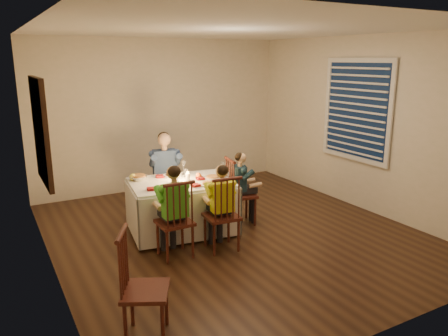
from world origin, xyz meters
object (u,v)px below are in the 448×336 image
chair_extra (148,336)px  child_green (176,256)px  adult (167,213)px  serving_bowl (139,178)px  chair_end (241,223)px  chair_adult (167,213)px  chair_near_right (222,249)px  child_yellow (222,249)px  child_teal (241,223)px  dining_table (181,196)px  chair_near_left (176,256)px

chair_extra → child_green: 1.53m
chair_extra → adult: bearing=2.1°
serving_bowl → chair_end: bearing=-19.9°
chair_adult → chair_near_right: size_ratio=1.00×
child_yellow → serving_bowl: (-0.65, 1.09, 0.72)m
chair_adult → child_teal: bearing=-37.2°
child_teal → dining_table: bearing=90.9°
adult → chair_near_right: bearing=-74.1°
chair_adult → serving_bowl: size_ratio=4.14×
dining_table → adult: 0.89m
dining_table → chair_extra: dining_table is taller
chair_near_left → child_yellow: (0.57, -0.09, 0.00)m
chair_adult → chair_near_right: (0.12, -1.49, 0.00)m
child_teal → child_green: bearing=123.4°
chair_extra → dining_table: bearing=-4.0°
dining_table → chair_end: bearing=-0.9°
dining_table → chair_near_right: dining_table is taller
chair_extra → chair_adult: bearing=2.1°
dining_table → chair_adult: (0.07, 0.74, -0.49)m
dining_table → chair_near_right: size_ratio=1.54×
chair_adult → chair_near_right: same height
chair_extra → child_green: (0.80, 1.30, 0.00)m
chair_extra → child_green: size_ratio=0.86×
chair_adult → adult: (0.00, 0.00, 0.00)m
chair_adult → chair_extra: (-1.26, -2.70, 0.00)m
chair_adult → chair_near_left: bearing=-96.4°
chair_extra → adult: 2.98m
chair_extra → adult: (1.26, 2.70, 0.00)m
child_yellow → chair_extra: bearing=47.1°
chair_extra → serving_bowl: 2.52m
chair_near_right → child_teal: size_ratio=0.93×
chair_near_left → child_teal: bearing=-156.7°
child_yellow → chair_near_left: bearing=-3.4°
chair_near_left → dining_table: bearing=-119.8°
chair_near_left → chair_end: size_ratio=1.00×
child_yellow → serving_bowl: 1.46m
dining_table → adult: dining_table is taller
dining_table → child_green: 0.91m
dining_table → chair_extra: size_ratio=1.55×
chair_near_left → child_green: 0.00m
chair_near_right → child_green: size_ratio=0.86×
adult → serving_bowl: bearing=-131.8°
chair_end → child_teal: bearing=0.0°
chair_adult → dining_table: bearing=-84.3°
chair_extra → chair_end: bearing=-20.8°
chair_end → adult: adult is taller
dining_table → chair_near_left: 0.91m
chair_near_left → child_green: (0.00, 0.00, 0.00)m
child_yellow → serving_bowl: bearing=-53.4°
adult → chair_near_left: bearing=-96.4°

